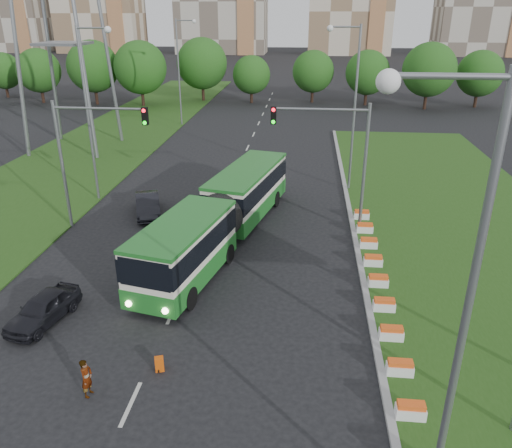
# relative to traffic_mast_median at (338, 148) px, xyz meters

# --- Properties ---
(ground) EXTENTS (360.00, 360.00, 0.00)m
(ground) POSITION_rel_traffic_mast_median_xyz_m (-4.78, -10.00, -5.35)
(ground) COLOR black
(ground) RESTS_ON ground
(grass_median) EXTENTS (14.00, 60.00, 0.15)m
(grass_median) POSITION_rel_traffic_mast_median_xyz_m (8.22, -2.00, -5.27)
(grass_median) COLOR #244C15
(grass_median) RESTS_ON ground
(median_kerb) EXTENTS (0.30, 60.00, 0.18)m
(median_kerb) POSITION_rel_traffic_mast_median_xyz_m (1.27, -2.00, -5.26)
(median_kerb) COLOR #999999
(median_kerb) RESTS_ON ground
(left_verge) EXTENTS (12.00, 110.00, 0.10)m
(left_verge) POSITION_rel_traffic_mast_median_xyz_m (-22.78, 15.00, -5.30)
(left_verge) COLOR #244C15
(left_verge) RESTS_ON ground
(lane_markings) EXTENTS (0.20, 100.00, 0.01)m
(lane_markings) POSITION_rel_traffic_mast_median_xyz_m (-7.78, 10.00, -5.35)
(lane_markings) COLOR beige
(lane_markings) RESTS_ON ground
(flower_planters) EXTENTS (1.10, 20.30, 0.60)m
(flower_planters) POSITION_rel_traffic_mast_median_xyz_m (1.92, -8.10, -4.90)
(flower_planters) COLOR white
(flower_planters) RESTS_ON grass_median
(traffic_mast_median) EXTENTS (5.76, 0.32, 8.00)m
(traffic_mast_median) POSITION_rel_traffic_mast_median_xyz_m (0.00, 0.00, 0.00)
(traffic_mast_median) COLOR gray
(traffic_mast_median) RESTS_ON ground
(traffic_mast_left) EXTENTS (5.76, 0.32, 8.00)m
(traffic_mast_left) POSITION_rel_traffic_mast_median_xyz_m (-15.16, -1.00, 0.00)
(traffic_mast_left) COLOR gray
(traffic_mast_left) RESTS_ON ground
(street_lamps) EXTENTS (36.00, 60.00, 12.00)m
(street_lamps) POSITION_rel_traffic_mast_median_xyz_m (-7.78, 0.00, 0.65)
(street_lamps) COLOR gray
(street_lamps) RESTS_ON ground
(tree_line) EXTENTS (120.00, 8.00, 9.00)m
(tree_line) POSITION_rel_traffic_mast_median_xyz_m (5.22, 45.00, -0.85)
(tree_line) COLOR #1B4F15
(tree_line) RESTS_ON ground
(articulated_bus) EXTENTS (2.77, 17.77, 2.93)m
(articulated_bus) POSITION_rel_traffic_mast_median_xyz_m (-6.82, -2.35, -3.56)
(articulated_bus) COLOR white
(articulated_bus) RESTS_ON ground
(car_left_near) EXTENTS (2.37, 4.14, 1.33)m
(car_left_near) POSITION_rel_traffic_mast_median_xyz_m (-13.28, -11.40, -4.69)
(car_left_near) COLOR black
(car_left_near) RESTS_ON ground
(car_left_far) EXTENTS (2.86, 4.63, 1.44)m
(car_left_far) POSITION_rel_traffic_mast_median_xyz_m (-12.43, 1.46, -4.63)
(car_left_far) COLOR black
(car_left_far) RESTS_ON ground
(pedestrian) EXTENTS (0.42, 0.59, 1.53)m
(pedestrian) POSITION_rel_traffic_mast_median_xyz_m (-9.43, -15.70, -4.59)
(pedestrian) COLOR gray
(pedestrian) RESTS_ON ground
(shopping_trolley) EXTENTS (0.34, 0.36, 0.58)m
(shopping_trolley) POSITION_rel_traffic_mast_median_xyz_m (-7.24, -14.13, -5.06)
(shopping_trolley) COLOR #DA4F0B
(shopping_trolley) RESTS_ON ground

